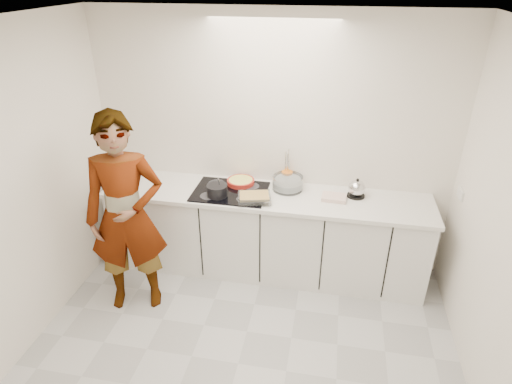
% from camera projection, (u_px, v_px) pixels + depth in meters
% --- Properties ---
extents(floor, '(3.60, 3.20, 0.00)m').
position_uv_depth(floor, '(238.00, 364.00, 3.52)').
color(floor, silver).
rests_on(floor, ground).
extents(ceiling, '(3.60, 3.20, 0.00)m').
position_uv_depth(ceiling, '(229.00, 28.00, 2.30)').
color(ceiling, white).
rests_on(ceiling, wall_back).
extents(wall_back, '(3.60, 0.00, 2.60)m').
position_uv_depth(wall_back, '(271.00, 145.00, 4.30)').
color(wall_back, white).
rests_on(wall_back, ground).
extents(wall_left, '(0.00, 3.20, 2.60)m').
position_uv_depth(wall_left, '(1.00, 206.00, 3.21)').
color(wall_left, white).
rests_on(wall_left, ground).
extents(base_cabinets, '(3.20, 0.58, 0.87)m').
position_uv_depth(base_cabinets, '(265.00, 235.00, 4.43)').
color(base_cabinets, white).
rests_on(base_cabinets, floor).
extents(countertop, '(3.24, 0.64, 0.04)m').
position_uv_depth(countertop, '(265.00, 196.00, 4.21)').
color(countertop, white).
rests_on(countertop, base_cabinets).
extents(hob, '(0.72, 0.54, 0.01)m').
position_uv_depth(hob, '(230.00, 192.00, 4.24)').
color(hob, black).
rests_on(hob, countertop).
extents(tart_dish, '(0.32, 0.32, 0.05)m').
position_uv_depth(tart_dish, '(241.00, 181.00, 4.37)').
color(tart_dish, red).
rests_on(tart_dish, hob).
extents(saucepan, '(0.24, 0.24, 0.19)m').
position_uv_depth(saucepan, '(217.00, 190.00, 4.13)').
color(saucepan, black).
rests_on(saucepan, hob).
extents(baking_dish, '(0.35, 0.29, 0.06)m').
position_uv_depth(baking_dish, '(254.00, 197.00, 4.05)').
color(baking_dish, silver).
rests_on(baking_dish, hob).
extents(mixing_bowl, '(0.39, 0.39, 0.14)m').
position_uv_depth(mixing_bowl, '(288.00, 183.00, 4.27)').
color(mixing_bowl, silver).
rests_on(mixing_bowl, countertop).
extents(tea_towel, '(0.24, 0.18, 0.04)m').
position_uv_depth(tea_towel, '(334.00, 197.00, 4.11)').
color(tea_towel, white).
rests_on(tea_towel, countertop).
extents(kettle, '(0.18, 0.18, 0.19)m').
position_uv_depth(kettle, '(357.00, 189.00, 4.13)').
color(kettle, black).
rests_on(kettle, countertop).
extents(utensil_crock, '(0.13, 0.13, 0.14)m').
position_uv_depth(utensil_crock, '(287.00, 178.00, 4.37)').
color(utensil_crock, orange).
rests_on(utensil_crock, countertop).
extents(cook, '(0.80, 0.64, 1.90)m').
position_uv_depth(cook, '(126.00, 216.00, 3.76)').
color(cook, white).
rests_on(cook, floor).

